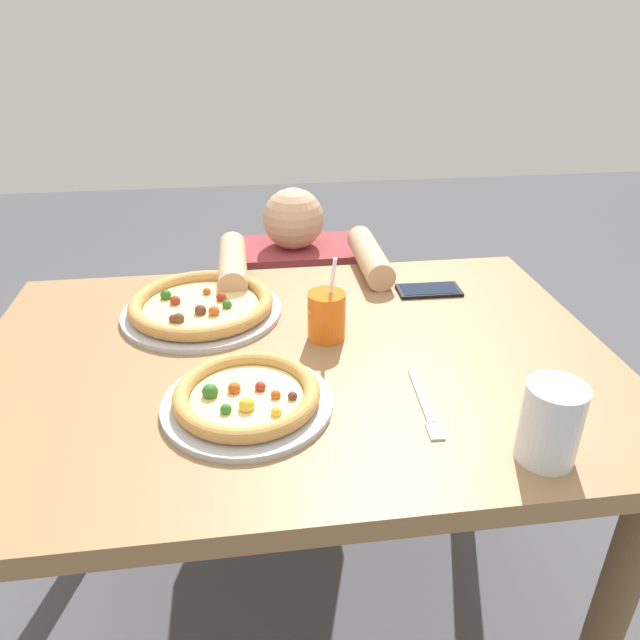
{
  "coord_description": "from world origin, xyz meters",
  "views": [
    {
      "loc": [
        -0.08,
        -0.99,
        1.36
      ],
      "look_at": [
        0.06,
        0.08,
        0.78
      ],
      "focal_mm": 33.33,
      "sensor_mm": 36.0,
      "label": 1
    }
  ],
  "objects_px": {
    "pizza_far": "(201,306)",
    "water_cup_clear": "(551,422)",
    "diner_seated": "(296,345)",
    "pizza_near": "(247,397)",
    "cell_phone": "(429,290)",
    "drink_cup_colored": "(327,315)",
    "fork": "(425,406)"
  },
  "relations": [
    {
      "from": "pizza_far",
      "to": "water_cup_clear",
      "type": "relative_size",
      "value": 2.74
    },
    {
      "from": "water_cup_clear",
      "to": "diner_seated",
      "type": "distance_m",
      "value": 1.09
    },
    {
      "from": "pizza_near",
      "to": "pizza_far",
      "type": "xyz_separation_m",
      "value": [
        -0.09,
        0.36,
        0.0
      ]
    },
    {
      "from": "water_cup_clear",
      "to": "cell_phone",
      "type": "relative_size",
      "value": 0.85
    },
    {
      "from": "cell_phone",
      "to": "diner_seated",
      "type": "distance_m",
      "value": 0.59
    },
    {
      "from": "drink_cup_colored",
      "to": "water_cup_clear",
      "type": "height_order",
      "value": "drink_cup_colored"
    },
    {
      "from": "pizza_near",
      "to": "drink_cup_colored",
      "type": "relative_size",
      "value": 1.66
    },
    {
      "from": "drink_cup_colored",
      "to": "water_cup_clear",
      "type": "xyz_separation_m",
      "value": [
        0.28,
        -0.41,
        0.01
      ]
    },
    {
      "from": "fork",
      "to": "cell_phone",
      "type": "xyz_separation_m",
      "value": [
        0.14,
        0.45,
        0.0
      ]
    },
    {
      "from": "pizza_near",
      "to": "fork",
      "type": "bearing_deg",
      "value": -7.87
    },
    {
      "from": "cell_phone",
      "to": "fork",
      "type": "bearing_deg",
      "value": -107.55
    },
    {
      "from": "water_cup_clear",
      "to": "cell_phone",
      "type": "xyz_separation_m",
      "value": [
        -0.0,
        0.59,
        -0.06
      ]
    },
    {
      "from": "drink_cup_colored",
      "to": "water_cup_clear",
      "type": "distance_m",
      "value": 0.49
    },
    {
      "from": "fork",
      "to": "pizza_near",
      "type": "bearing_deg",
      "value": 172.13
    },
    {
      "from": "water_cup_clear",
      "to": "cell_phone",
      "type": "distance_m",
      "value": 0.6
    },
    {
      "from": "pizza_near",
      "to": "diner_seated",
      "type": "bearing_deg",
      "value": 78.79
    },
    {
      "from": "drink_cup_colored",
      "to": "cell_phone",
      "type": "relative_size",
      "value": 1.17
    },
    {
      "from": "pizza_far",
      "to": "water_cup_clear",
      "type": "distance_m",
      "value": 0.77
    },
    {
      "from": "water_cup_clear",
      "to": "fork",
      "type": "height_order",
      "value": "water_cup_clear"
    },
    {
      "from": "pizza_near",
      "to": "cell_phone",
      "type": "relative_size",
      "value": 1.94
    },
    {
      "from": "pizza_far",
      "to": "water_cup_clear",
      "type": "xyz_separation_m",
      "value": [
        0.54,
        -0.55,
        0.05
      ]
    },
    {
      "from": "pizza_far",
      "to": "diner_seated",
      "type": "distance_m",
      "value": 0.61
    },
    {
      "from": "fork",
      "to": "pizza_far",
      "type": "bearing_deg",
      "value": 134.54
    },
    {
      "from": "pizza_far",
      "to": "diner_seated",
      "type": "height_order",
      "value": "diner_seated"
    },
    {
      "from": "fork",
      "to": "cell_phone",
      "type": "relative_size",
      "value": 1.34
    },
    {
      "from": "water_cup_clear",
      "to": "cell_phone",
      "type": "bearing_deg",
      "value": 90.09
    },
    {
      "from": "cell_phone",
      "to": "drink_cup_colored",
      "type": "bearing_deg",
      "value": -146.16
    },
    {
      "from": "fork",
      "to": "diner_seated",
      "type": "height_order",
      "value": "diner_seated"
    },
    {
      "from": "pizza_near",
      "to": "cell_phone",
      "type": "xyz_separation_m",
      "value": [
        0.44,
        0.4,
        -0.01
      ]
    },
    {
      "from": "drink_cup_colored",
      "to": "diner_seated",
      "type": "relative_size",
      "value": 0.2
    },
    {
      "from": "pizza_near",
      "to": "drink_cup_colored",
      "type": "xyz_separation_m",
      "value": [
        0.17,
        0.22,
        0.03
      ]
    },
    {
      "from": "pizza_near",
      "to": "drink_cup_colored",
      "type": "height_order",
      "value": "drink_cup_colored"
    }
  ]
}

